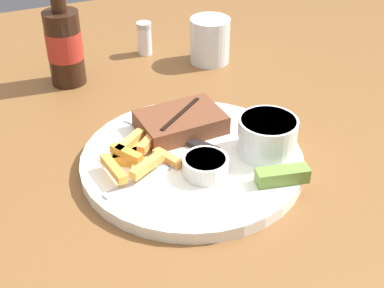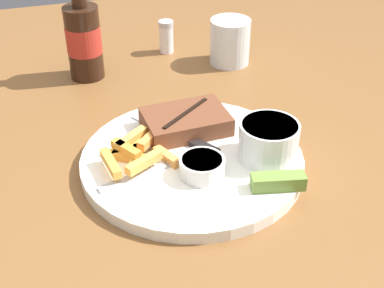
# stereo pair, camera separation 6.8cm
# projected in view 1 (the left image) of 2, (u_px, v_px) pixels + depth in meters

# --- Properties ---
(dining_table) EXTENTS (1.44, 1.47, 0.75)m
(dining_table) POSITION_uv_depth(u_px,v_px,m) (192.00, 198.00, 0.79)
(dining_table) COLOR brown
(dining_table) RESTS_ON ground_plane
(dinner_plate) EXTENTS (0.31, 0.31, 0.02)m
(dinner_plate) POSITION_uv_depth(u_px,v_px,m) (192.00, 161.00, 0.75)
(dinner_plate) COLOR white
(dinner_plate) RESTS_ON dining_table
(steak_portion) EXTENTS (0.13, 0.09, 0.03)m
(steak_portion) POSITION_uv_depth(u_px,v_px,m) (181.00, 122.00, 0.80)
(steak_portion) COLOR brown
(steak_portion) RESTS_ON dinner_plate
(fries_pile) EXTENTS (0.11, 0.11, 0.02)m
(fries_pile) POSITION_uv_depth(u_px,v_px,m) (136.00, 155.00, 0.73)
(fries_pile) COLOR gold
(fries_pile) RESTS_ON dinner_plate
(coleslaw_cup) EXTENTS (0.08, 0.08, 0.05)m
(coleslaw_cup) POSITION_uv_depth(u_px,v_px,m) (267.00, 134.00, 0.74)
(coleslaw_cup) COLOR white
(coleslaw_cup) RESTS_ON dinner_plate
(dipping_sauce_cup) EXTENTS (0.06, 0.06, 0.03)m
(dipping_sauce_cup) POSITION_uv_depth(u_px,v_px,m) (203.00, 166.00, 0.71)
(dipping_sauce_cup) COLOR silver
(dipping_sauce_cup) RESTS_ON dinner_plate
(pickle_spear) EXTENTS (0.07, 0.04, 0.02)m
(pickle_spear) POSITION_uv_depth(u_px,v_px,m) (282.00, 176.00, 0.70)
(pickle_spear) COLOR olive
(pickle_spear) RESTS_ON dinner_plate
(fork_utensil) EXTENTS (0.13, 0.05, 0.00)m
(fork_utensil) POSITION_uv_depth(u_px,v_px,m) (144.00, 178.00, 0.70)
(fork_utensil) COLOR #B7B7BC
(fork_utensil) RESTS_ON dinner_plate
(knife_utensil) EXTENTS (0.10, 0.15, 0.01)m
(knife_utensil) POSITION_uv_depth(u_px,v_px,m) (179.00, 138.00, 0.78)
(knife_utensil) COLOR #B7B7BC
(knife_utensil) RESTS_ON dinner_plate
(beer_bottle) EXTENTS (0.06, 0.06, 0.21)m
(beer_bottle) POSITION_uv_depth(u_px,v_px,m) (64.00, 43.00, 0.93)
(beer_bottle) COLOR black
(beer_bottle) RESTS_ON dining_table
(drinking_glass) EXTENTS (0.08, 0.08, 0.09)m
(drinking_glass) POSITION_uv_depth(u_px,v_px,m) (210.00, 40.00, 1.02)
(drinking_glass) COLOR silver
(drinking_glass) RESTS_ON dining_table
(salt_shaker) EXTENTS (0.03, 0.03, 0.07)m
(salt_shaker) POSITION_uv_depth(u_px,v_px,m) (144.00, 38.00, 1.05)
(salt_shaker) COLOR white
(salt_shaker) RESTS_ON dining_table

